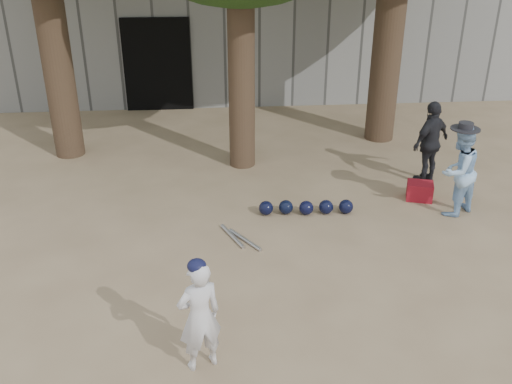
{
  "coord_description": "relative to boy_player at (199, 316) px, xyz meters",
  "views": [
    {
      "loc": [
        0.04,
        -5.88,
        4.3
      ],
      "look_at": [
        0.6,
        1.0,
        0.95
      ],
      "focal_mm": 40.0,
      "sensor_mm": 36.0,
      "label": 1
    }
  ],
  "objects": [
    {
      "name": "ground",
      "position": [
        0.16,
        1.2,
        -0.64
      ],
      "size": [
        70.0,
        70.0,
        0.0
      ],
      "primitive_type": "plane",
      "color": "#937C5E",
      "rests_on": "ground"
    },
    {
      "name": "boy_player",
      "position": [
        0.0,
        0.0,
        0.0
      ],
      "size": [
        0.55,
        0.46,
        1.28
      ],
      "primitive_type": "imported",
      "rotation": [
        0.0,
        0.0,
        3.53
      ],
      "color": "silver",
      "rests_on": "ground"
    },
    {
      "name": "spectator_blue",
      "position": [
        3.99,
        3.14,
        0.09
      ],
      "size": [
        0.89,
        0.83,
        1.45
      ],
      "primitive_type": "imported",
      "rotation": [
        0.0,
        0.0,
        3.68
      ],
      "color": "#97C1EA",
      "rests_on": "ground"
    },
    {
      "name": "spectator_dark",
      "position": [
        3.99,
        4.36,
        0.1
      ],
      "size": [
        0.92,
        0.77,
        1.48
      ],
      "primitive_type": "imported",
      "rotation": [
        0.0,
        0.0,
        3.71
      ],
      "color": "black",
      "rests_on": "ground"
    },
    {
      "name": "red_bag",
      "position": [
        3.63,
        3.66,
        -0.49
      ],
      "size": [
        0.5,
        0.43,
        0.3
      ],
      "primitive_type": "cube",
      "rotation": [
        0.0,
        0.0,
        -0.3
      ],
      "color": "maroon",
      "rests_on": "ground"
    },
    {
      "name": "back_building",
      "position": [
        0.15,
        11.53,
        0.86
      ],
      "size": [
        16.0,
        5.24,
        3.0
      ],
      "color": "gray",
      "rests_on": "ground"
    },
    {
      "name": "helmet_row",
      "position": [
        1.65,
        3.29,
        -0.52
      ],
      "size": [
        1.51,
        0.29,
        0.23
      ],
      "color": "black",
      "rests_on": "ground"
    },
    {
      "name": "bat_pile",
      "position": [
        0.53,
        2.57,
        -0.61
      ],
      "size": [
        0.57,
        0.78,
        0.06
      ],
      "color": "#B5B5BC",
      "rests_on": "ground"
    }
  ]
}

